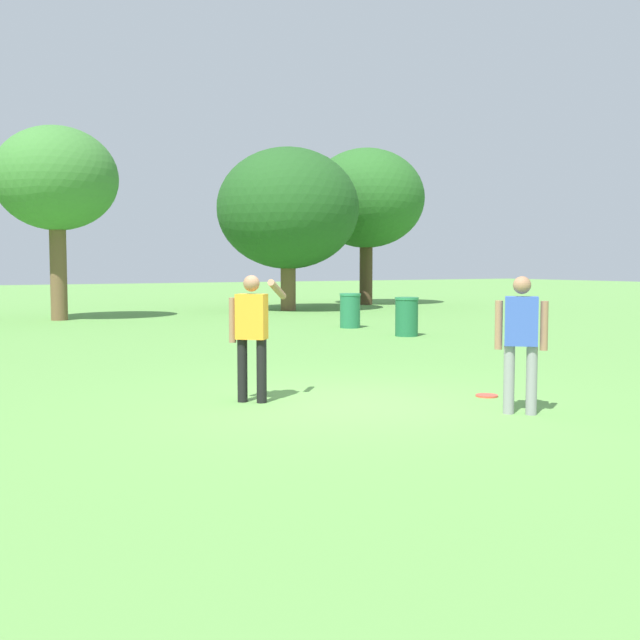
{
  "coord_description": "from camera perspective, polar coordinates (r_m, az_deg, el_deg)",
  "views": [
    {
      "loc": [
        -5.18,
        -8.34,
        1.79
      ],
      "look_at": [
        0.23,
        1.04,
        1.0
      ],
      "focal_mm": 43.69,
      "sensor_mm": 36.0,
      "label": 1
    }
  ],
  "objects": [
    {
      "name": "person_thrower",
      "position": [
        10.02,
        -5.0,
        -0.59
      ],
      "size": [
        0.84,
        0.48,
        1.64
      ],
      "color": "black",
      "rests_on": "ground"
    },
    {
      "name": "trash_can_beside_table",
      "position": [
        19.25,
        6.37,
        0.25
      ],
      "size": [
        0.59,
        0.59,
        0.96
      ],
      "color": "#1E663D",
      "rests_on": "ground"
    },
    {
      "name": "person_catcher",
      "position": [
        9.48,
        14.52,
        -1.09
      ],
      "size": [
        0.47,
        0.45,
        1.64
      ],
      "color": "gray",
      "rests_on": "ground"
    },
    {
      "name": "ground_plane",
      "position": [
        9.98,
        1.85,
        -6.16
      ],
      "size": [
        120.0,
        120.0,
        0.0
      ],
      "primitive_type": "plane",
      "color": "#609947"
    },
    {
      "name": "tree_slender_mid",
      "position": [
        25.94,
        -18.76,
        9.69
      ],
      "size": [
        3.8,
        3.8,
        6.05
      ],
      "color": "brown",
      "rests_on": "ground"
    },
    {
      "name": "tree_back_right",
      "position": [
        33.96,
        3.41,
        8.85
      ],
      "size": [
        5.01,
        5.01,
        6.72
      ],
      "color": "#4C3823",
      "rests_on": "ground"
    },
    {
      "name": "tree_back_left",
      "position": [
        29.65,
        -2.36,
        8.14
      ],
      "size": [
        5.36,
        5.36,
        6.14
      ],
      "color": "brown",
      "rests_on": "ground"
    },
    {
      "name": "frisbee",
      "position": [
        10.75,
        12.12,
        -5.44
      ],
      "size": [
        0.3,
        0.3,
        0.03
      ],
      "primitive_type": "cylinder",
      "color": "#E04733",
      "rests_on": "ground"
    },
    {
      "name": "trash_can_further_along",
      "position": [
        21.6,
        2.22,
        0.7
      ],
      "size": [
        0.59,
        0.59,
        0.96
      ],
      "color": "#237047",
      "rests_on": "ground"
    }
  ]
}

